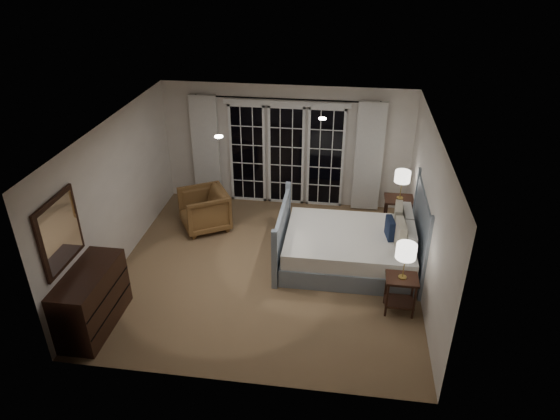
# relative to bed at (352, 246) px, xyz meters

# --- Properties ---
(floor) EXTENTS (5.00, 5.00, 0.00)m
(floor) POSITION_rel_bed_xyz_m (-1.41, -0.35, -0.34)
(floor) COLOR olive
(floor) RESTS_ON ground
(ceiling) EXTENTS (5.00, 5.00, 0.00)m
(ceiling) POSITION_rel_bed_xyz_m (-1.41, -0.35, 2.16)
(ceiling) COLOR white
(ceiling) RESTS_ON wall_back
(wall_left) EXTENTS (0.02, 5.00, 2.50)m
(wall_left) POSITION_rel_bed_xyz_m (-3.91, -0.35, 0.91)
(wall_left) COLOR silver
(wall_left) RESTS_ON floor
(wall_right) EXTENTS (0.02, 5.00, 2.50)m
(wall_right) POSITION_rel_bed_xyz_m (1.09, -0.35, 0.91)
(wall_right) COLOR silver
(wall_right) RESTS_ON floor
(wall_back) EXTENTS (5.00, 0.02, 2.50)m
(wall_back) POSITION_rel_bed_xyz_m (-1.41, 2.15, 0.91)
(wall_back) COLOR silver
(wall_back) RESTS_ON floor
(wall_front) EXTENTS (5.00, 0.02, 2.50)m
(wall_front) POSITION_rel_bed_xyz_m (-1.41, -2.85, 0.91)
(wall_front) COLOR silver
(wall_front) RESTS_ON floor
(french_doors) EXTENTS (2.50, 0.04, 2.20)m
(french_doors) POSITION_rel_bed_xyz_m (-1.41, 2.11, 0.75)
(french_doors) COLOR black
(french_doors) RESTS_ON wall_back
(curtain_rod) EXTENTS (3.50, 0.03, 0.03)m
(curtain_rod) POSITION_rel_bed_xyz_m (-1.41, 2.05, 1.91)
(curtain_rod) COLOR black
(curtain_rod) RESTS_ON wall_back
(curtain_left) EXTENTS (0.55, 0.10, 2.25)m
(curtain_left) POSITION_rel_bed_xyz_m (-3.06, 2.03, 0.81)
(curtain_left) COLOR silver
(curtain_left) RESTS_ON curtain_rod
(curtain_right) EXTENTS (0.55, 0.10, 2.25)m
(curtain_right) POSITION_rel_bed_xyz_m (0.24, 2.03, 0.81)
(curtain_right) COLOR silver
(curtain_right) RESTS_ON curtain_rod
(downlight_a) EXTENTS (0.12, 0.12, 0.01)m
(downlight_a) POSITION_rel_bed_xyz_m (-0.61, 0.25, 2.15)
(downlight_a) COLOR white
(downlight_a) RESTS_ON ceiling
(downlight_b) EXTENTS (0.12, 0.12, 0.01)m
(downlight_b) POSITION_rel_bed_xyz_m (-2.01, -0.75, 2.15)
(downlight_b) COLOR white
(downlight_b) RESTS_ON ceiling
(bed) EXTENTS (2.36, 1.70, 1.38)m
(bed) POSITION_rel_bed_xyz_m (0.00, 0.00, 0.00)
(bed) COLOR gray
(bed) RESTS_ON floor
(nightstand_left) EXTENTS (0.47, 0.37, 0.61)m
(nightstand_left) POSITION_rel_bed_xyz_m (0.72, -1.16, 0.06)
(nightstand_left) COLOR black
(nightstand_left) RESTS_ON floor
(nightstand_right) EXTENTS (0.55, 0.44, 0.71)m
(nightstand_right) POSITION_rel_bed_xyz_m (0.83, 1.20, 0.13)
(nightstand_right) COLOR black
(nightstand_right) RESTS_ON floor
(lamp_left) EXTENTS (0.29, 0.29, 0.57)m
(lamp_left) POSITION_rel_bed_xyz_m (0.72, -1.16, 0.72)
(lamp_left) COLOR tan
(lamp_left) RESTS_ON nightstand_left
(lamp_right) EXTENTS (0.29, 0.29, 0.55)m
(lamp_right) POSITION_rel_bed_xyz_m (0.83, 1.20, 0.81)
(lamp_right) COLOR tan
(lamp_right) RESTS_ON nightstand_right
(armchair) EXTENTS (1.17, 1.16, 0.78)m
(armchair) POSITION_rel_bed_xyz_m (-2.82, 0.83, 0.05)
(armchair) COLOR brown
(armchair) RESTS_ON floor
(dresser) EXTENTS (0.55, 1.30, 0.92)m
(dresser) POSITION_rel_bed_xyz_m (-3.64, -2.09, 0.12)
(dresser) COLOR black
(dresser) RESTS_ON floor
(mirror) EXTENTS (0.05, 0.85, 1.00)m
(mirror) POSITION_rel_bed_xyz_m (-3.88, -2.09, 1.21)
(mirror) COLOR black
(mirror) RESTS_ON wall_left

